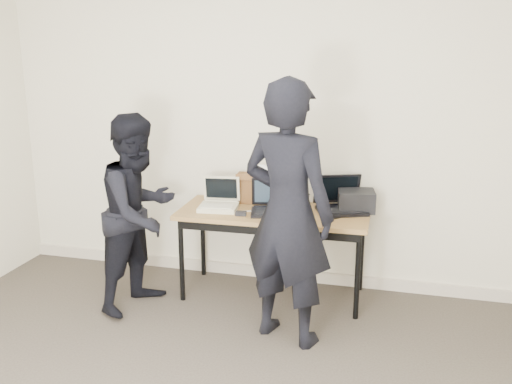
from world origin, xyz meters
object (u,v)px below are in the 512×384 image
(laptop_beige, at_px, (219,202))
(leather_satchel, at_px, (259,187))
(laptop_right, at_px, (340,203))
(person_observer, at_px, (140,213))
(laptop_center, at_px, (272,205))
(person_typist, at_px, (288,214))
(desk, at_px, (273,218))
(equipment_box, at_px, (356,201))

(laptop_beige, height_order, leather_satchel, leather_satchel)
(laptop_beige, relative_size, laptop_right, 0.70)
(laptop_right, bearing_deg, person_observer, -179.11)
(laptop_center, bearing_deg, person_observer, -170.04)
(laptop_right, distance_m, person_typist, 0.85)
(desk, height_order, person_typist, person_typist)
(equipment_box, bearing_deg, laptop_center, -162.21)
(desk, relative_size, laptop_beige, 4.54)
(leather_satchel, bearing_deg, laptop_right, -11.39)
(person_typist, bearing_deg, desk, -50.69)
(desk, bearing_deg, person_typist, -70.43)
(laptop_center, relative_size, laptop_right, 0.83)
(desk, relative_size, person_typist, 0.83)
(desk, relative_size, laptop_right, 3.19)
(person_typist, bearing_deg, person_observer, 7.98)
(desk, bearing_deg, laptop_beige, -177.99)
(laptop_center, relative_size, leather_satchel, 1.05)
(person_typist, xyz_separation_m, person_observer, (-1.20, 0.22, -0.15))
(person_observer, bearing_deg, person_typist, -83.75)
(desk, height_order, laptop_beige, laptop_beige)
(laptop_right, height_order, leather_satchel, laptop_right)
(leather_satchel, distance_m, person_typist, 0.96)
(laptop_beige, height_order, equipment_box, laptop_beige)
(desk, xyz_separation_m, person_typist, (0.24, -0.64, 0.25))
(desk, distance_m, leather_satchel, 0.34)
(laptop_beige, bearing_deg, person_observer, -149.88)
(equipment_box, height_order, person_observer, person_observer)
(desk, bearing_deg, laptop_center, -117.91)
(laptop_right, xyz_separation_m, person_observer, (-1.46, -0.58, -0.02))
(leather_satchel, relative_size, equipment_box, 1.34)
(person_observer, bearing_deg, equipment_box, -52.32)
(desk, xyz_separation_m, laptop_beige, (-0.44, -0.02, 0.11))
(laptop_right, bearing_deg, laptop_beige, 170.60)
(laptop_right, distance_m, leather_satchel, 0.69)
(person_typist, distance_m, person_observer, 1.23)
(desk, distance_m, person_typist, 0.72)
(laptop_center, distance_m, leather_satchel, 0.30)
(laptop_beige, xyz_separation_m, person_typist, (0.68, -0.61, 0.14))
(laptop_beige, xyz_separation_m, equipment_box, (1.07, 0.22, 0.03))
(desk, distance_m, equipment_box, 0.67)
(leather_satchel, bearing_deg, laptop_center, -60.17)
(leather_satchel, distance_m, person_observer, 1.01)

